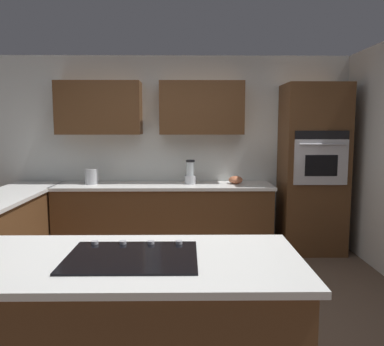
{
  "coord_description": "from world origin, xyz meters",
  "views": [
    {
      "loc": [
        -0.21,
        3.36,
        1.67
      ],
      "look_at": [
        -0.26,
        -1.12,
        1.12
      ],
      "focal_mm": 36.68,
      "sensor_mm": 36.0,
      "label": 1
    }
  ],
  "objects_px": {
    "kettle": "(92,176)",
    "blender": "(190,174)",
    "mixing_bowl": "(236,180)",
    "wall_oven": "(313,169)",
    "cooktop": "(132,256)"
  },
  "relations": [
    {
      "from": "kettle",
      "to": "blender",
      "type": "bearing_deg",
      "value": 180.0
    },
    {
      "from": "mixing_bowl",
      "to": "kettle",
      "type": "relative_size",
      "value": 0.92
    },
    {
      "from": "blender",
      "to": "mixing_bowl",
      "type": "height_order",
      "value": "blender"
    },
    {
      "from": "wall_oven",
      "to": "kettle",
      "type": "xyz_separation_m",
      "value": [
        2.9,
        -0.05,
        -0.1
      ]
    },
    {
      "from": "wall_oven",
      "to": "cooktop",
      "type": "distance_m",
      "value": 3.47
    },
    {
      "from": "blender",
      "to": "mixing_bowl",
      "type": "bearing_deg",
      "value": -180.0
    },
    {
      "from": "blender",
      "to": "wall_oven",
      "type": "bearing_deg",
      "value": 178.21
    },
    {
      "from": "mixing_bowl",
      "to": "wall_oven",
      "type": "bearing_deg",
      "value": 177.14
    },
    {
      "from": "wall_oven",
      "to": "kettle",
      "type": "distance_m",
      "value": 2.9
    },
    {
      "from": "cooktop",
      "to": "mixing_bowl",
      "type": "height_order",
      "value": "mixing_bowl"
    },
    {
      "from": "cooktop",
      "to": "kettle",
      "type": "xyz_separation_m",
      "value": [
        0.94,
        -2.9,
        0.09
      ]
    },
    {
      "from": "cooktop",
      "to": "mixing_bowl",
      "type": "xyz_separation_m",
      "value": [
        -0.96,
        -2.9,
        0.04
      ]
    },
    {
      "from": "wall_oven",
      "to": "blender",
      "type": "distance_m",
      "value": 1.6
    },
    {
      "from": "wall_oven",
      "to": "kettle",
      "type": "bearing_deg",
      "value": -0.99
    },
    {
      "from": "cooktop",
      "to": "mixing_bowl",
      "type": "bearing_deg",
      "value": -108.35
    }
  ]
}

